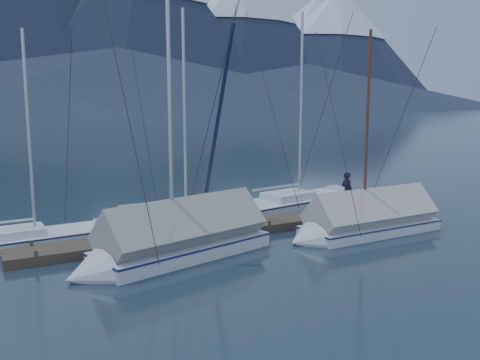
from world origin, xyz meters
name	(u,v)px	position (x,y,z in m)	size (l,w,h in m)	color
ground	(265,244)	(0.00, 0.00, 0.00)	(1000.00, 1000.00, 0.00)	black
dock	(240,230)	(0.00, 2.00, 0.11)	(18.00, 1.50, 0.54)	#382D23
mooring_posts	(229,225)	(-0.50, 2.00, 0.35)	(15.12, 1.52, 0.35)	#382D23
sailboat_open_left	(48,238)	(-7.25, 4.14, 0.15)	(6.74, 2.85, 8.78)	silver
sailboat_open_mid	(197,220)	(-0.98, 4.18, 0.18)	(7.68, 3.29, 10.11)	white
sailboat_open_right	(307,202)	(5.64, 5.17, 0.19)	(8.33, 3.85, 10.65)	silver
sailboat_covered_near	(361,224)	(4.17, -0.64, 0.45)	(7.00, 3.00, 9.04)	silver
sailboat_covered_far	(169,245)	(-3.87, -0.06, 0.51)	(7.82, 4.01, 10.52)	silver
person	(347,191)	(5.78, 2.17, 1.23)	(0.65, 0.43, 1.78)	black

